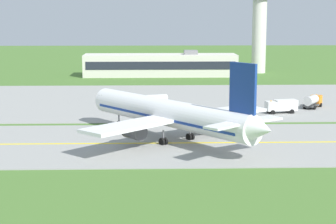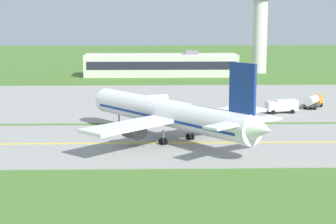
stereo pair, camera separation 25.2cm
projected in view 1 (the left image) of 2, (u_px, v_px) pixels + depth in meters
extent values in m
plane|color=#47702D|center=(178.00, 144.00, 86.00)|extent=(500.00, 500.00, 0.00)
cube|color=gray|center=(178.00, 143.00, 85.99)|extent=(240.00, 28.00, 0.10)
cube|color=gray|center=(215.00, 100.00, 127.66)|extent=(140.00, 52.00, 0.10)
cube|color=yellow|center=(178.00, 143.00, 85.98)|extent=(220.00, 0.60, 0.01)
cylinder|color=white|center=(168.00, 113.00, 87.40)|extent=(23.97, 29.34, 4.00)
cone|color=white|center=(101.00, 99.00, 101.24)|extent=(4.60, 4.38, 3.80)
cone|color=white|center=(262.00, 129.00, 73.33)|extent=(4.65, 4.61, 3.40)
cube|color=navy|center=(168.00, 116.00, 87.48)|extent=(22.37, 27.23, 0.36)
cube|color=#1E232D|center=(108.00, 96.00, 99.45)|extent=(3.79, 3.50, 0.70)
cube|color=white|center=(131.00, 125.00, 80.48)|extent=(13.91, 14.09, 0.50)
cylinder|color=#47474C|center=(134.00, 131.00, 83.49)|extent=(3.90, 4.10, 2.30)
cylinder|color=black|center=(128.00, 129.00, 84.71)|extent=(1.81, 1.48, 2.10)
cube|color=white|center=(220.00, 112.00, 91.13)|extent=(15.41, 11.61, 0.50)
cylinder|color=#47474C|center=(201.00, 121.00, 91.64)|extent=(3.90, 4.10, 2.30)
cylinder|color=black|center=(194.00, 119.00, 92.86)|extent=(1.81, 1.48, 2.10)
cube|color=navy|center=(243.00, 88.00, 75.10)|extent=(3.01, 3.72, 6.50)
cube|color=white|center=(226.00, 125.00, 73.69)|extent=(5.99, 5.88, 0.30)
cube|color=white|center=(260.00, 120.00, 77.70)|extent=(6.37, 5.20, 0.30)
cylinder|color=slate|center=(119.00, 119.00, 97.76)|extent=(0.24, 0.24, 1.65)
cylinder|color=black|center=(119.00, 124.00, 97.90)|extent=(0.95, 1.08, 1.10)
cylinder|color=slate|center=(163.00, 136.00, 84.72)|extent=(0.24, 0.24, 1.65)
cylinder|color=black|center=(162.00, 142.00, 84.69)|extent=(0.95, 1.08, 1.10)
cylinder|color=black|center=(165.00, 141.00, 85.04)|extent=(0.95, 1.08, 1.10)
cylinder|color=slate|center=(190.00, 131.00, 87.98)|extent=(0.24, 0.24, 1.65)
cylinder|color=black|center=(189.00, 137.00, 87.95)|extent=(0.95, 1.08, 1.10)
cylinder|color=black|center=(192.00, 136.00, 88.30)|extent=(0.95, 1.08, 1.10)
cube|color=silver|center=(271.00, 106.00, 110.64)|extent=(2.16, 2.31, 1.80)
cube|color=#1E232D|center=(267.00, 105.00, 110.41)|extent=(0.48, 1.83, 0.81)
cube|color=silver|center=(286.00, 105.00, 111.29)|extent=(4.53, 2.88, 2.00)
cylinder|color=orange|center=(271.00, 101.00, 110.47)|extent=(0.20, 0.20, 0.18)
cylinder|color=black|center=(273.00, 112.00, 109.86)|extent=(0.94, 0.47, 0.90)
cylinder|color=black|center=(269.00, 111.00, 111.78)|extent=(0.94, 0.47, 0.90)
cylinder|color=black|center=(292.00, 112.00, 110.66)|extent=(0.94, 0.47, 0.90)
cylinder|color=black|center=(287.00, 110.00, 112.68)|extent=(0.94, 0.47, 0.90)
cube|color=silver|center=(142.00, 101.00, 117.12)|extent=(2.29, 2.43, 1.80)
cube|color=#1E232D|center=(139.00, 99.00, 116.83)|extent=(0.63, 1.80, 0.81)
cylinder|color=silver|center=(157.00, 99.00, 117.99)|extent=(4.54, 2.91, 1.80)
cube|color=#383838|center=(157.00, 104.00, 118.17)|extent=(4.62, 3.20, 0.24)
cylinder|color=orange|center=(142.00, 96.00, 116.95)|extent=(0.20, 0.20, 0.18)
cylinder|color=black|center=(144.00, 107.00, 116.36)|extent=(0.95, 0.54, 0.90)
cylinder|color=black|center=(141.00, 105.00, 118.23)|extent=(0.95, 0.54, 0.90)
cylinder|color=black|center=(162.00, 106.00, 117.49)|extent=(0.95, 0.54, 0.90)
cylinder|color=black|center=(159.00, 104.00, 119.46)|extent=(0.95, 0.54, 0.90)
cube|color=orange|center=(316.00, 100.00, 118.77)|extent=(2.67, 2.62, 1.80)
cube|color=#1E232D|center=(317.00, 98.00, 119.35)|extent=(1.59, 1.14, 0.81)
cylinder|color=silver|center=(311.00, 100.00, 116.23)|extent=(3.86, 4.48, 1.80)
cube|color=#383838|center=(311.00, 105.00, 116.41)|extent=(4.11, 4.65, 0.24)
cylinder|color=orange|center=(316.00, 95.00, 118.60)|extent=(0.20, 0.20, 0.18)
cylinder|color=black|center=(311.00, 104.00, 119.48)|extent=(0.76, 0.91, 0.90)
cylinder|color=black|center=(321.00, 105.00, 118.41)|extent=(0.76, 0.91, 0.90)
cylinder|color=black|center=(304.00, 107.00, 116.32)|extent=(0.76, 0.91, 0.90)
cylinder|color=black|center=(315.00, 108.00, 115.20)|extent=(0.76, 0.91, 0.90)
cube|color=beige|center=(160.00, 65.00, 175.52)|extent=(45.45, 10.30, 6.48)
cube|color=#1E232D|center=(161.00, 66.00, 170.34)|extent=(43.63, 0.10, 2.33)
cube|color=slate|center=(191.00, 52.00, 175.14)|extent=(4.00, 4.00, 1.20)
cylinder|color=silver|center=(259.00, 36.00, 183.24)|extent=(4.40, 4.40, 23.30)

